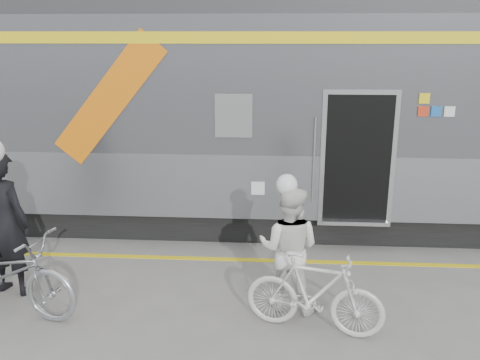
# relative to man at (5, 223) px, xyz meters

# --- Properties ---
(ground) EXTENTS (90.00, 90.00, 0.00)m
(ground) POSITION_rel_man_xyz_m (3.31, -0.91, -1.02)
(ground) COLOR slate
(ground) RESTS_ON ground
(train) EXTENTS (24.00, 3.17, 4.10)m
(train) POSITION_rel_man_xyz_m (2.79, 3.28, 1.03)
(train) COLOR black
(train) RESTS_ON ground
(safety_strip) EXTENTS (24.00, 0.12, 0.01)m
(safety_strip) POSITION_rel_man_xyz_m (3.31, 1.24, -1.02)
(safety_strip) COLOR yellow
(safety_strip) RESTS_ON ground
(man) EXTENTS (0.84, 0.64, 2.04)m
(man) POSITION_rel_man_xyz_m (0.00, 0.00, 0.00)
(man) COLOR black
(man) RESTS_ON ground
(bicycle_left) EXTENTS (2.25, 1.21, 1.12)m
(bicycle_left) POSITION_rel_man_xyz_m (0.20, -0.55, -0.46)
(bicycle_left) COLOR #9FA3A6
(bicycle_left) RESTS_ON ground
(woman) EXTENTS (0.95, 0.82, 1.68)m
(woman) POSITION_rel_man_xyz_m (3.85, -0.17, -0.18)
(woman) COLOR white
(woman) RESTS_ON ground
(bicycle_right) EXTENTS (1.76, 0.88, 1.02)m
(bicycle_right) POSITION_rel_man_xyz_m (4.15, -0.72, -0.51)
(bicycle_right) COLOR silver
(bicycle_right) RESTS_ON ground
(helmet_woman) EXTENTS (0.27, 0.27, 0.27)m
(helmet_woman) POSITION_rel_man_xyz_m (3.85, -0.17, 0.79)
(helmet_woman) COLOR white
(helmet_woman) RESTS_ON woman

